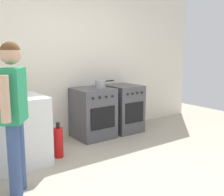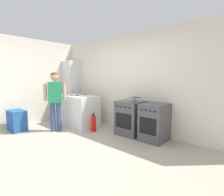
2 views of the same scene
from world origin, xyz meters
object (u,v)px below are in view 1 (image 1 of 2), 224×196
(pot, at_px, (101,84))
(person, at_px, (14,106))
(oven_right, at_px, (124,108))
(oven_left, at_px, (93,113))
(fire_extinguisher, at_px, (58,142))

(pot, distance_m, person, 2.02)
(oven_right, bearing_deg, person, -153.95)
(oven_left, height_order, pot, pot)
(person, bearing_deg, fire_extinguisher, 40.10)
(oven_right, distance_m, person, 2.62)
(oven_left, bearing_deg, fire_extinguisher, -151.22)
(oven_right, height_order, fire_extinguisher, oven_right)
(pot, bearing_deg, person, -149.26)
(person, bearing_deg, pot, 30.74)
(pot, bearing_deg, fire_extinguisher, -158.37)
(person, relative_size, fire_extinguisher, 3.15)
(oven_right, bearing_deg, oven_left, 180.00)
(oven_left, relative_size, person, 0.54)
(pot, height_order, person, person)
(oven_right, distance_m, fire_extinguisher, 1.62)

